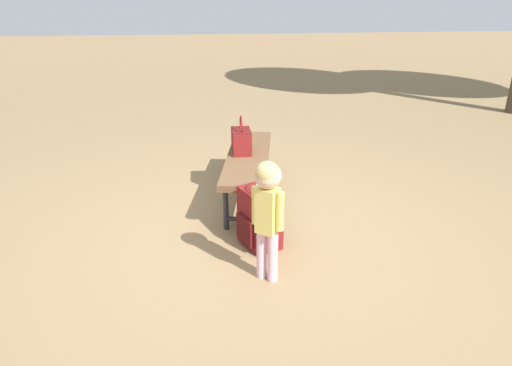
% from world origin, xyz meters
% --- Properties ---
extents(ground_plane, '(40.00, 40.00, 0.00)m').
position_xyz_m(ground_plane, '(0.00, 0.00, 0.00)').
color(ground_plane, '#8C704C').
rests_on(ground_plane, ground).
extents(park_bench, '(1.65, 0.69, 0.45)m').
position_xyz_m(park_bench, '(-0.79, -0.01, 0.39)').
color(park_bench, brown).
rests_on(park_bench, ground).
extents(handbag, '(0.32, 0.19, 0.37)m').
position_xyz_m(handbag, '(-0.88, -0.06, 0.58)').
color(handbag, maroon).
rests_on(handbag, park_bench).
extents(child_standing, '(0.19, 0.21, 0.91)m').
position_xyz_m(child_standing, '(0.67, -0.03, 0.60)').
color(child_standing, '#E5B2C6').
rests_on(child_standing, ground).
extents(backpack_large, '(0.40, 0.37, 0.56)m').
position_xyz_m(backpack_large, '(0.18, -0.02, 0.28)').
color(backpack_large, maroon).
rests_on(backpack_large, ground).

